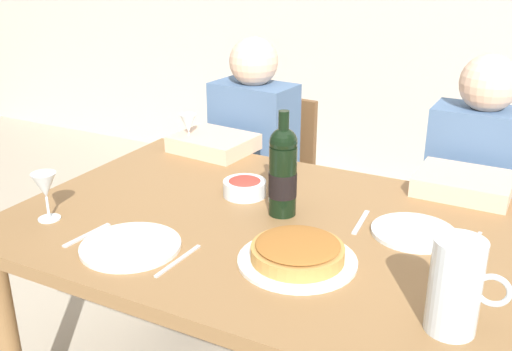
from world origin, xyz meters
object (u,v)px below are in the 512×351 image
(diner_right, at_px, (466,214))
(wine_bottle, at_px, (284,172))
(dining_table, at_px, (271,251))
(water_pitcher, at_px, (455,291))
(dinner_plate_right_setting, at_px, (131,246))
(diner_left, at_px, (239,172))
(baked_tart, at_px, (298,253))
(chair_left, at_px, (268,181))
(dinner_plate_left_setting, at_px, (414,232))
(wine_glass_right_diner, at_px, (45,187))
(salad_bowl, at_px, (245,187))
(chair_right, at_px, (473,219))
(wine_glass_left_diner, at_px, (188,125))

(diner_right, bearing_deg, wine_bottle, 53.37)
(dining_table, distance_m, water_pitcher, 0.64)
(dinner_plate_right_setting, bearing_deg, diner_left, 102.09)
(baked_tart, bearing_deg, chair_left, 119.94)
(chair_left, bearing_deg, dinner_plate_left_setting, 143.19)
(diner_left, bearing_deg, baked_tart, 133.19)
(water_pitcher, height_order, chair_left, water_pitcher)
(water_pitcher, xyz_separation_m, dinner_plate_right_setting, (-0.81, -0.03, -0.08))
(wine_bottle, height_order, chair_left, wine_bottle)
(wine_glass_right_diner, bearing_deg, baked_tart, 8.08)
(diner_left, bearing_deg, wine_bottle, 135.22)
(wine_glass_right_diner, height_order, diner_left, diner_left)
(wine_bottle, distance_m, dinner_plate_right_setting, 0.48)
(wine_bottle, distance_m, dinner_plate_left_setting, 0.40)
(salad_bowl, distance_m, diner_left, 0.60)
(dinner_plate_right_setting, height_order, chair_right, chair_right)
(water_pitcher, distance_m, dinner_plate_right_setting, 0.81)
(diner_left, bearing_deg, dining_table, 131.85)
(water_pitcher, bearing_deg, chair_right, 94.62)
(dinner_plate_left_setting, bearing_deg, dining_table, -162.74)
(wine_bottle, height_order, diner_left, diner_left)
(salad_bowl, bearing_deg, dinner_plate_right_setting, -102.40)
(dining_table, height_order, chair_right, chair_right)
(diner_right, bearing_deg, water_pitcher, 96.98)
(baked_tart, bearing_deg, water_pitcher, -15.03)
(dinner_plate_right_setting, bearing_deg, dinner_plate_left_setting, 33.63)
(wine_glass_left_diner, bearing_deg, chair_left, 74.77)
(dinner_plate_left_setting, xyz_separation_m, chair_left, (-0.82, 0.75, -0.27))
(dining_table, xyz_separation_m, wine_glass_left_diner, (-0.56, 0.42, 0.19))
(dinner_plate_right_setting, bearing_deg, wine_glass_left_diner, 112.46)
(wine_bottle, xyz_separation_m, baked_tart, (0.15, -0.24, -0.11))
(dinner_plate_right_setting, relative_size, diner_left, 0.23)
(water_pitcher, xyz_separation_m, chair_right, (-0.09, 1.16, -0.35))
(chair_right, bearing_deg, wine_glass_right_diner, 49.34)
(diner_left, bearing_deg, chair_right, -158.81)
(baked_tart, bearing_deg, dining_table, 132.04)
(wine_bottle, distance_m, salad_bowl, 0.21)
(chair_right, height_order, diner_right, diner_right)
(dinner_plate_right_setting, height_order, diner_right, diner_right)
(chair_left, relative_size, diner_left, 0.75)
(salad_bowl, relative_size, chair_left, 0.16)
(salad_bowl, xyz_separation_m, wine_glass_right_diner, (-0.42, -0.41, 0.07))
(salad_bowl, relative_size, diner_right, 0.12)
(dinner_plate_left_setting, height_order, diner_left, diner_left)
(wine_bottle, height_order, salad_bowl, wine_bottle)
(chair_left, height_order, diner_left, diner_left)
(wine_glass_right_diner, relative_size, dinner_plate_left_setting, 0.62)
(wine_bottle, xyz_separation_m, water_pitcher, (0.54, -0.35, -0.04))
(diner_left, bearing_deg, wine_glass_right_diner, 88.10)
(salad_bowl, height_order, dinner_plate_right_setting, salad_bowl)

